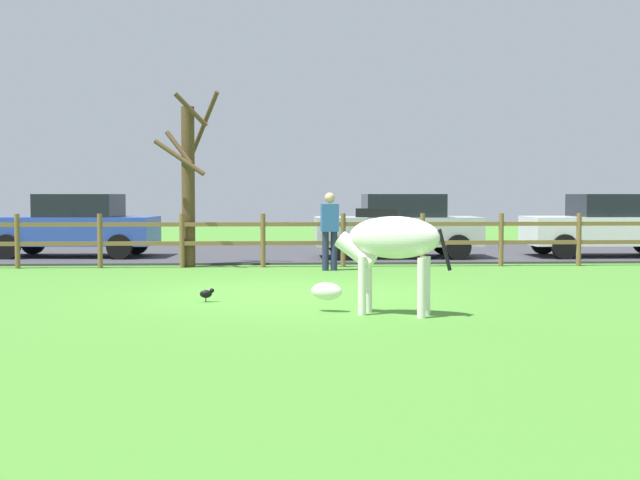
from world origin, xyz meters
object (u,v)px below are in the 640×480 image
at_px(crow_on_grass, 207,294).
at_px(parked_car_white, 608,225).
at_px(visitor_near_fence, 330,227).
at_px(parked_car_silver, 398,225).
at_px(parked_car_blue, 76,225).
at_px(zebra, 388,245).
at_px(bare_tree, 189,180).

bearing_deg(crow_on_grass, parked_car_white, 40.82).
xyz_separation_m(parked_car_white, visitor_near_fence, (-7.18, -2.98, 0.06)).
bearing_deg(parked_car_silver, parked_car_blue, 175.15).
relative_size(zebra, parked_car_white, 0.46).
xyz_separation_m(bare_tree, parked_car_white, (10.23, 1.93, -1.08)).
distance_m(bare_tree, parked_car_silver, 5.38).
relative_size(zebra, visitor_near_fence, 1.12).
height_order(bare_tree, crow_on_grass, bare_tree).
distance_m(bare_tree, visitor_near_fence, 3.38).
height_order(zebra, parked_car_blue, parked_car_blue).
bearing_deg(crow_on_grass, parked_car_blue, 114.31).
bearing_deg(parked_car_white, bare_tree, -169.33).
xyz_separation_m(parked_car_silver, visitor_near_fence, (-1.88, -2.93, 0.06)).
bearing_deg(crow_on_grass, visitor_near_fence, 66.94).
relative_size(bare_tree, zebra, 2.12).
xyz_separation_m(crow_on_grass, visitor_near_fence, (2.17, 5.10, 0.78)).
xyz_separation_m(bare_tree, parked_car_silver, (4.93, 1.88, -1.08)).
distance_m(bare_tree, parked_car_white, 10.46).
relative_size(crow_on_grass, parked_car_blue, 0.05).
relative_size(crow_on_grass, parked_car_white, 0.05).
distance_m(parked_car_white, visitor_near_fence, 7.77).
bearing_deg(bare_tree, zebra, -66.07).
bearing_deg(parked_car_white, parked_car_blue, 177.30).
relative_size(crow_on_grass, visitor_near_fence, 0.13).
bearing_deg(zebra, parked_car_white, 54.38).
xyz_separation_m(parked_car_blue, parked_car_white, (13.28, -0.63, 0.00)).
height_order(bare_tree, parked_car_silver, bare_tree).
relative_size(zebra, parked_car_blue, 0.44).
height_order(zebra, crow_on_grass, zebra).
xyz_separation_m(bare_tree, visitor_near_fence, (3.04, -1.05, -1.02)).
height_order(bare_tree, zebra, bare_tree).
bearing_deg(parked_car_blue, parked_car_white, -2.70).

